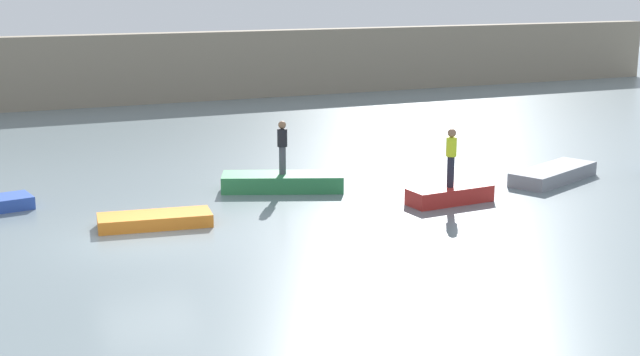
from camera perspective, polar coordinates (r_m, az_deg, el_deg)
ground_plane at (r=23.58m, az=-11.32°, el=-3.91°), size 120.00×120.00×0.00m
embankment_wall at (r=48.01m, az=-18.17°, el=6.47°), size 80.00×1.20×3.76m
rowboat_orange at (r=24.70m, az=-10.64°, el=-2.69°), size 3.21×1.58×0.35m
rowboat_green at (r=28.37m, az=-2.43°, el=-0.26°), size 4.07×2.65×0.53m
rowboat_red at (r=27.03m, az=8.40°, el=-1.09°), size 2.73×1.14×0.50m
rowboat_grey at (r=30.71m, az=14.86°, el=0.25°), size 3.96×2.65×0.45m
person_hiviz_shirt at (r=26.76m, az=8.49°, el=1.54°), size 0.32×0.32×1.79m
person_dark_shirt at (r=28.12m, az=-2.45°, el=2.20°), size 0.32×0.32×1.72m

